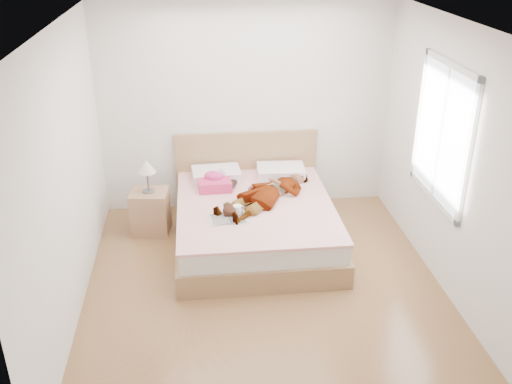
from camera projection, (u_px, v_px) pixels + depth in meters
ground at (265, 290)px, 5.78m from camera, size 4.00×4.00×0.00m
woman at (268, 190)px, 6.51m from camera, size 1.44×1.43×0.20m
hair at (217, 180)px, 6.88m from camera, size 0.62×0.70×0.09m
phone at (222, 171)px, 6.78m from camera, size 0.10×0.10×0.05m
room_shell at (442, 134)px, 5.58m from camera, size 4.00×4.00×4.00m
bed at (254, 218)px, 6.59m from camera, size 1.80×2.08×1.00m
towel at (215, 182)px, 6.73m from camera, size 0.39×0.33×0.20m
magazine at (228, 219)px, 6.07m from camera, size 0.42×0.29×0.02m
coffee_mug at (238, 210)px, 6.15m from camera, size 0.14×0.12×0.11m
plush_toy at (229, 210)px, 6.13m from camera, size 0.17×0.23×0.12m
nightstand at (150, 208)px, 6.75m from camera, size 0.47×0.43×0.92m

